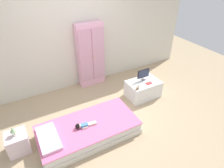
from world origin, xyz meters
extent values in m
cube|color=tan|center=(0.00, 0.00, -0.01)|extent=(10.00, 10.00, 0.02)
cube|color=silver|center=(0.00, 1.57, 1.35)|extent=(6.40, 0.05, 2.70)
cube|color=silver|center=(-0.49, -0.24, 0.06)|extent=(1.83, 0.91, 0.11)
cube|color=silver|center=(-0.49, -0.24, 0.18)|extent=(1.79, 0.87, 0.14)
cube|color=pink|center=(-0.49, -0.24, 0.26)|extent=(1.82, 0.90, 0.02)
cube|color=silver|center=(-1.20, -0.24, 0.30)|extent=(0.32, 0.65, 0.06)
cube|color=#4C84C6|center=(-0.56, -0.26, 0.30)|extent=(0.14, 0.09, 0.06)
cube|color=beige|center=(-0.42, -0.25, 0.29)|extent=(0.16, 0.05, 0.04)
cube|color=beige|center=(-0.42, -0.29, 0.29)|extent=(0.16, 0.05, 0.04)
cube|color=beige|center=(-0.56, -0.20, 0.28)|extent=(0.10, 0.04, 0.03)
cube|color=beige|center=(-0.57, -0.31, 0.28)|extent=(0.10, 0.04, 0.03)
sphere|color=beige|center=(-0.67, -0.25, 0.31)|extent=(0.09, 0.09, 0.09)
sphere|color=black|center=(-0.68, -0.24, 0.31)|extent=(0.10, 0.10, 0.10)
cube|color=silver|center=(-1.68, 0.01, 0.19)|extent=(0.35, 0.35, 0.38)
cylinder|color=#B7B2AD|center=(-1.68, 0.01, 0.38)|extent=(0.08, 0.08, 0.01)
cylinder|color=#B7B2AD|center=(-1.68, 0.01, 0.43)|extent=(0.02, 0.02, 0.07)
cone|color=#A8D699|center=(-1.68, 0.01, 0.51)|extent=(0.11, 0.11, 0.09)
cube|color=#EFADCC|center=(0.31, 1.42, 0.80)|extent=(0.66, 0.22, 1.61)
cube|color=#D298B3|center=(0.15, 1.30, 0.84)|extent=(0.31, 0.02, 1.32)
cube|color=#D298B3|center=(0.48, 1.30, 0.84)|extent=(0.31, 0.02, 1.32)
sphere|color=gold|center=(0.27, 1.28, 0.80)|extent=(0.02, 0.02, 0.02)
sphere|color=gold|center=(0.35, 1.28, 0.80)|extent=(0.02, 0.02, 0.02)
cube|color=white|center=(1.15, 0.29, 0.20)|extent=(0.76, 0.52, 0.40)
cylinder|color=#99999E|center=(1.19, 0.38, 0.41)|extent=(0.10, 0.10, 0.01)
cylinder|color=#99999E|center=(1.19, 0.38, 0.44)|extent=(0.02, 0.02, 0.05)
cube|color=black|center=(1.19, 0.38, 0.57)|extent=(0.31, 0.02, 0.21)
cube|color=#28334C|center=(1.19, 0.36, 0.57)|extent=(0.29, 0.01, 0.19)
cube|color=#8E6642|center=(0.84, 0.12, 0.41)|extent=(0.09, 0.01, 0.01)
cube|color=#8E6642|center=(0.84, 0.09, 0.41)|extent=(0.09, 0.01, 0.01)
cube|color=#D1B289|center=(0.84, 0.10, 0.45)|extent=(0.06, 0.03, 0.03)
cylinder|color=#D1B289|center=(0.86, 0.11, 0.43)|extent=(0.01, 0.01, 0.02)
cylinder|color=#D1B289|center=(0.86, 0.10, 0.43)|extent=(0.01, 0.01, 0.02)
cylinder|color=#D1B289|center=(0.82, 0.11, 0.43)|extent=(0.01, 0.01, 0.02)
cylinder|color=#D1B289|center=(0.82, 0.10, 0.43)|extent=(0.01, 0.01, 0.02)
cylinder|color=#D1B289|center=(0.87, 0.10, 0.48)|extent=(0.02, 0.02, 0.02)
sphere|color=#D1B289|center=(0.87, 0.10, 0.50)|extent=(0.03, 0.03, 0.03)
cube|color=#CC3838|center=(1.21, 0.17, 0.41)|extent=(0.14, 0.09, 0.01)
camera|label=1|loc=(-1.34, -2.72, 2.83)|focal=31.20mm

